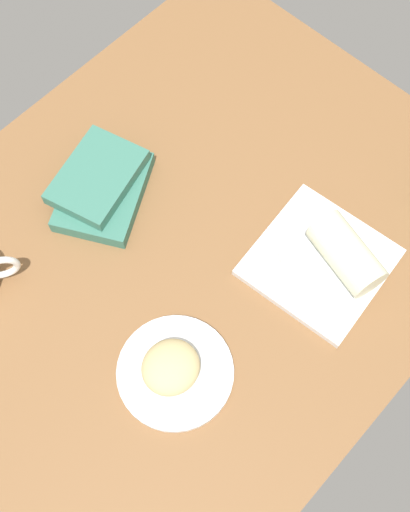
% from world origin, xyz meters
% --- Properties ---
extents(dining_table, '(1.10, 0.90, 0.04)m').
position_xyz_m(dining_table, '(0.00, 0.00, 0.02)').
color(dining_table, brown).
rests_on(dining_table, ground).
extents(round_plate, '(0.20, 0.20, 0.01)m').
position_xyz_m(round_plate, '(-0.20, -0.15, 0.05)').
color(round_plate, white).
rests_on(round_plate, dining_table).
extents(scone_pastry, '(0.11, 0.10, 0.05)m').
position_xyz_m(scone_pastry, '(-0.20, -0.15, 0.08)').
color(scone_pastry, tan).
rests_on(scone_pastry, round_plate).
extents(square_plate, '(0.25, 0.25, 0.02)m').
position_xyz_m(square_plate, '(0.12, -0.20, 0.05)').
color(square_plate, white).
rests_on(square_plate, dining_table).
extents(sauce_cup, '(0.05, 0.05, 0.02)m').
position_xyz_m(sauce_cup, '(0.09, -0.16, 0.07)').
color(sauce_cup, silver).
rests_on(sauce_cup, square_plate).
extents(breakfast_wrap, '(0.11, 0.16, 0.07)m').
position_xyz_m(breakfast_wrap, '(0.15, -0.24, 0.09)').
color(breakfast_wrap, beige).
rests_on(breakfast_wrap, square_plate).
extents(book_stack, '(0.24, 0.22, 0.06)m').
position_xyz_m(book_stack, '(-0.04, 0.19, 0.07)').
color(book_stack, '#387260').
rests_on(book_stack, dining_table).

